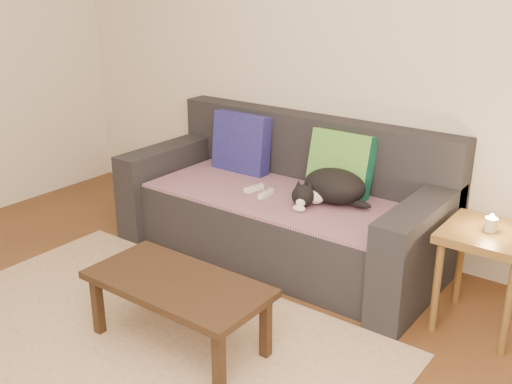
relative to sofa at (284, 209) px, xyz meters
The scene contains 13 objects.
ground 1.60m from the sofa, 90.00° to the right, with size 4.50×4.50×0.00m, color brown.
back_wall 1.08m from the sofa, 90.00° to the left, with size 4.50×0.04×2.60m, color beige.
sofa is the anchor object (origin of this frame).
throw_blanket 0.15m from the sofa, 90.00° to the right, with size 1.66×0.74×0.02m, color #462B52.
cushion_navy 0.60m from the sofa, 160.76° to the left, with size 0.43×0.11×0.43m, color #131352.
cushion_green 0.48m from the sofa, 28.56° to the left, with size 0.41×0.10×0.41m, color #0B4C3F.
cat 0.42m from the sofa, ahead, with size 0.51×0.49×0.21m.
wii_remote_a 0.24m from the sofa, 141.31° to the right, with size 0.15×0.04×0.03m, color white.
wii_remote_b 0.22m from the sofa, 100.93° to the right, with size 0.15×0.04×0.03m, color white.
side_table 1.34m from the sofa, ahead, with size 0.44×0.44×0.55m.
candle 1.36m from the sofa, ahead, with size 0.06×0.06×0.09m.
rug 1.45m from the sofa, 90.00° to the right, with size 2.50×1.80×0.01m, color tan.
coffee_table 1.20m from the sofa, 81.22° to the right, with size 0.92×0.46×0.37m.
Camera 1 is at (2.02, -1.45, 1.77)m, focal length 42.00 mm.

